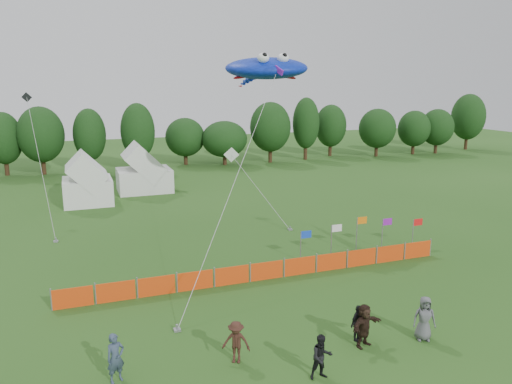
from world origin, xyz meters
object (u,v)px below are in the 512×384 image
object	(u,v)px
tent_right	(144,173)
barrier_fence	(267,271)
spectator_d	(358,323)
spectator_f	(364,326)
tent_left	(87,183)
spectator_a	(116,358)
spectator_b	(322,357)
stingray_kite	(265,69)
spectator_e	(424,318)
spectator_c	(236,342)

from	to	relation	value
tent_right	barrier_fence	size ratio (longest dim) A/B	0.24
tent_right	spectator_d	world-z (taller)	tent_right
tent_right	spectator_f	size ratio (longest dim) A/B	2.84
spectator_d	spectator_f	world-z (taller)	spectator_f
tent_left	spectator_d	bearing A→B (deg)	-71.78
tent_left	spectator_a	size ratio (longest dim) A/B	2.26
spectator_b	stingray_kite	xyz separation A→B (m)	(5.34, 19.48, 10.64)
spectator_d	tent_right	bearing A→B (deg)	71.27
tent_right	barrier_fence	xyz separation A→B (m)	(3.04, -25.04, -1.35)
spectator_e	spectator_f	size ratio (longest dim) A/B	1.05
barrier_fence	spectator_d	bearing A→B (deg)	-81.42
tent_left	spectator_c	bearing A→B (deg)	-81.51
tent_right	stingray_kite	xyz separation A→B (m)	(6.83, -14.92, 9.65)
barrier_fence	spectator_a	bearing A→B (deg)	-140.97
spectator_f	tent_right	bearing A→B (deg)	77.47
spectator_c	stingray_kite	xyz separation A→B (m)	(7.93, 17.38, 10.65)
tent_left	stingray_kite	size ratio (longest dim) A/B	0.19
stingray_kite	tent_left	bearing A→B (deg)	136.73
tent_right	spectator_e	world-z (taller)	tent_right
spectator_e	stingray_kite	size ratio (longest dim) A/B	0.09
stingray_kite	spectator_c	bearing A→B (deg)	-114.51
spectator_d	spectator_e	size ratio (longest dim) A/B	0.83
tent_right	spectator_f	xyz separation A→B (m)	(4.18, -32.99, -0.94)
spectator_d	tent_left	bearing A→B (deg)	82.18
tent_right	barrier_fence	distance (m)	25.26
spectator_f	stingray_kite	size ratio (longest dim) A/B	0.08
tent_left	barrier_fence	bearing A→B (deg)	-68.66
spectator_c	spectator_f	distance (m)	5.32
spectator_e	stingray_kite	world-z (taller)	stingray_kite
spectator_a	spectator_d	bearing A→B (deg)	-24.25
barrier_fence	spectator_e	size ratio (longest dim) A/B	11.44
spectator_d	spectator_f	xyz separation A→B (m)	(0.01, -0.48, 0.12)
barrier_fence	spectator_f	bearing A→B (deg)	-81.87
spectator_b	spectator_f	world-z (taller)	spectator_f
barrier_fence	spectator_a	world-z (taller)	spectator_a
stingray_kite	spectator_e	bearing A→B (deg)	-90.02
barrier_fence	spectator_e	distance (m)	9.18
spectator_b	spectator_a	bearing A→B (deg)	165.47
tent_right	spectator_b	xyz separation A→B (m)	(1.49, -34.40, -0.99)
spectator_b	spectator_e	distance (m)	5.43
tent_left	spectator_d	xyz separation A→B (m)	(9.58, -29.11, -1.08)
spectator_a	spectator_c	world-z (taller)	spectator_a
tent_left	spectator_c	world-z (taller)	tent_left
spectator_e	spectator_f	xyz separation A→B (m)	(-2.65, 0.40, -0.04)
tent_right	spectator_b	world-z (taller)	tent_right
barrier_fence	spectator_b	distance (m)	9.50
spectator_b	tent_left	bearing A→B (deg)	106.90
tent_left	spectator_f	bearing A→B (deg)	-72.04
tent_right	spectator_a	xyz separation A→B (m)	(-5.55, -32.00, -0.92)
barrier_fence	spectator_b	size ratio (longest dim) A/B	12.82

